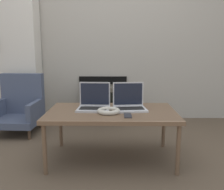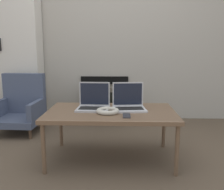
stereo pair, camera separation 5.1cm
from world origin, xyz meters
name	(u,v)px [view 1 (the left image)]	position (x,y,z in m)	size (l,w,h in m)	color
ground_plane	(111,175)	(0.00, 0.00, 0.00)	(14.00, 14.00, 0.00)	brown
wall_back	(113,30)	(0.00, 1.79, 1.29)	(7.00, 0.08, 2.60)	#ADA89E
table	(112,114)	(0.00, 0.32, 0.43)	(1.17, 0.69, 0.47)	brown
laptop_left	(94,103)	(-0.17, 0.39, 0.52)	(0.31, 0.25, 0.25)	#B2B2B7
laptop_right	(129,103)	(0.17, 0.39, 0.52)	(0.32, 0.27, 0.25)	silver
headphones	(109,111)	(-0.03, 0.24, 0.49)	(0.20, 0.20, 0.04)	beige
phone	(128,115)	(0.14, 0.14, 0.47)	(0.06, 0.14, 0.01)	#333338
tv	(102,104)	(-0.15, 1.55, 0.26)	(0.58, 0.39, 0.52)	#4C473D
armchair	(20,106)	(-1.17, 1.14, 0.32)	(0.56, 0.56, 0.72)	#47516B
bookshelf	(12,58)	(-1.40, 1.59, 0.91)	(0.74, 0.32, 1.82)	silver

